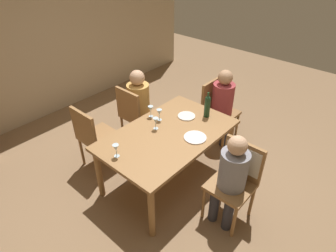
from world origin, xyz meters
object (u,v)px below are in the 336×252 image
object	(u,v)px
chair_near	(238,171)
chair_far_left	(93,135)
wine_bottle_tall_green	(207,106)
wine_glass_near_right	(151,109)
wine_glass_far	(156,121)
chair_right_end	(217,107)
chair_far_right	(135,112)
person_man_bearded	(140,102)
dinner_plate_host	(195,137)
dining_table	(168,139)
wine_glass_centre	(159,113)
dinner_plate_guest_left	(186,116)
wine_glass_near_left	(116,148)
person_man_guest	(231,175)
handbag	(122,145)
person_woman_host	(224,102)

from	to	relation	value
chair_near	chair_far_left	size ratio (longest dim) A/B	1.00
wine_bottle_tall_green	wine_glass_near_right	size ratio (longest dim) A/B	2.25
wine_glass_far	chair_right_end	bearing A→B (deg)	-3.93
chair_far_right	person_man_bearded	bearing A→B (deg)	90.00
chair_right_end	dinner_plate_host	bearing A→B (deg)	19.99
dining_table	wine_glass_centre	distance (m)	0.36
wine_bottle_tall_green	dinner_plate_guest_left	size ratio (longest dim) A/B	1.52
chair_right_end	wine_glass_near_left	xyz separation A→B (m)	(-1.85, 0.04, 0.31)
chair_near	wine_glass_near_left	world-z (taller)	chair_near
chair_right_end	wine_glass_centre	distance (m)	1.10
chair_near	chair_far_left	xyz separation A→B (m)	(-0.57, 1.75, -0.06)
chair_far_right	person_man_guest	bearing A→B (deg)	-9.69
chair_right_end	handbag	world-z (taller)	chair_right_end
chair_far_left	person_man_bearded	size ratio (longest dim) A/B	0.80
dinner_plate_guest_left	person_man_bearded	bearing A→B (deg)	92.82
dining_table	person_man_guest	xyz separation A→B (m)	(-0.03, -0.88, -0.01)
dining_table	dinner_plate_guest_left	size ratio (longest dim) A/B	7.24
chair_near	dinner_plate_host	xyz separation A→B (m)	(0.01, 0.58, 0.14)
wine_bottle_tall_green	wine_glass_near_right	distance (m)	0.71
chair_right_end	dinner_plate_guest_left	world-z (taller)	chair_right_end
chair_far_left	dining_table	bearing A→B (deg)	27.07
person_man_guest	dinner_plate_guest_left	distance (m)	1.05
dining_table	person_man_bearded	size ratio (longest dim) A/B	1.40
wine_glass_centre	dinner_plate_guest_left	bearing A→B (deg)	-35.63
dining_table	handbag	distance (m)	1.03
chair_right_end	person_woman_host	world-z (taller)	person_woman_host
person_woman_host	wine_glass_centre	size ratio (longest dim) A/B	7.62
chair_near	handbag	bearing A→B (deg)	4.38
chair_far_right	chair_right_end	bearing A→B (deg)	49.01
chair_near	person_woman_host	distance (m)	1.36
wine_bottle_tall_green	dinner_plate_host	size ratio (longest dim) A/B	1.30
wine_glass_near_left	handbag	bearing A→B (deg)	48.89
handbag	person_man_bearded	bearing A→B (deg)	0.00
person_man_bearded	wine_glass_centre	xyz separation A→B (m)	(-0.24, -0.61, 0.18)
chair_far_right	wine_bottle_tall_green	bearing A→B (deg)	18.25
chair_far_left	chair_far_right	bearing A→B (deg)	90.00
dining_table	person_man_guest	bearing A→B (deg)	-91.67
person_woman_host	wine_glass_far	world-z (taller)	person_woman_host
chair_near	wine_glass_near_right	bearing A→B (deg)	-0.30
person_man_bearded	dinner_plate_host	bearing A→B (deg)	-12.22
wine_glass_centre	wine_glass_near_right	xyz separation A→B (m)	(-0.01, 0.14, 0.00)
wine_glass_near_right	dinner_plate_guest_left	bearing A→B (deg)	-48.97
chair_far_right	wine_glass_far	size ratio (longest dim) A/B	6.17
chair_far_right	dinner_plate_host	world-z (taller)	chair_far_right
handbag	wine_glass_near_right	bearing A→B (deg)	-73.36
person_man_bearded	wine_glass_near_right	bearing A→B (deg)	-28.46
person_woman_host	person_man_bearded	distance (m)	1.20
wine_glass_near_left	dinner_plate_guest_left	size ratio (longest dim) A/B	0.67
wine_bottle_tall_green	wine_glass_centre	world-z (taller)	wine_bottle_tall_green
wine_glass_centre	person_man_guest	bearing A→B (deg)	-98.35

